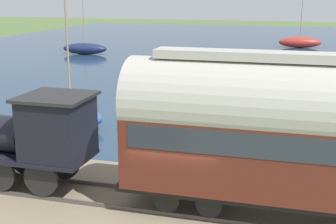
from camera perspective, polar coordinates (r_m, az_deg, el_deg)
name	(u,v)px	position (r m, az deg, el deg)	size (l,w,h in m)	color
ground_plane	(179,222)	(14.48, 1.35, -13.26)	(200.00, 200.00, 0.00)	#516B38
harbor_water	(271,51)	(56.42, 12.40, 7.33)	(80.00, 80.00, 0.01)	navy
rail_embankment	(181,212)	(14.59, 1.58, -12.09)	(5.94, 56.00, 0.55)	#84755B
steam_locomotive	(21,133)	(15.87, -17.44, -2.47)	(2.07, 6.03, 3.33)	black
passenger_coach	(296,130)	(13.18, 15.39, -2.19)	(2.50, 9.89, 4.64)	black
sailboat_blue	(71,114)	(24.18, -11.73, -0.30)	(1.74, 3.60, 9.58)	#335199
sailboat_navy	(85,48)	(52.58, -10.10, 7.65)	(2.18, 5.11, 8.83)	#192347
sailboat_red	(300,42)	(60.05, 15.78, 8.20)	(2.19, 5.23, 9.13)	#B72D23
rowboat_off_pier	(207,158)	(18.94, 4.83, -5.62)	(2.59, 2.15, 0.47)	#B7B2A3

